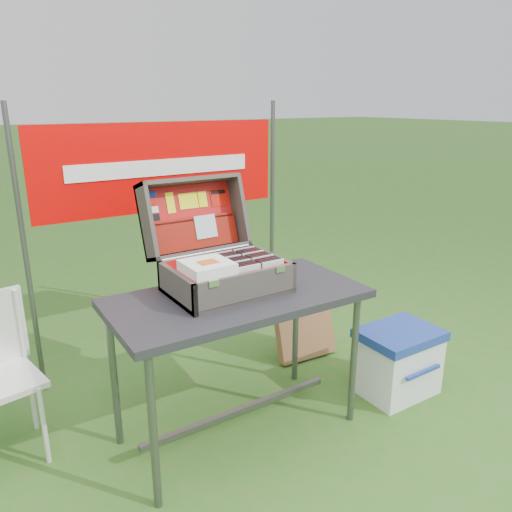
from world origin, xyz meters
TOP-DOWN VIEW (x-y plane):
  - ground at (0.00, 0.00)m, footprint 80.00×80.00m
  - table at (-0.06, 0.10)m, footprint 1.27×0.66m
  - table_top at (-0.06, 0.10)m, footprint 1.27×0.66m
  - table_leg_fl at (-0.63, -0.16)m, footprint 0.04×0.04m
  - table_leg_fr at (0.51, -0.16)m, footprint 0.04×0.04m
  - table_leg_bl at (-0.63, 0.35)m, footprint 0.04×0.04m
  - table_leg_br at (0.51, 0.35)m, footprint 0.04×0.04m
  - table_brace at (-0.06, 0.10)m, footprint 1.11×0.03m
  - suitcase at (-0.08, 0.23)m, footprint 0.56×0.56m
  - suitcase_base_bottom at (-0.08, 0.17)m, footprint 0.56×0.40m
  - suitcase_base_wall_front at (-0.08, -0.03)m, footprint 0.56×0.02m
  - suitcase_base_wall_back at (-0.08, 0.36)m, footprint 0.56×0.02m
  - suitcase_base_wall_left at (-0.35, 0.17)m, footprint 0.02×0.40m
  - suitcase_base_wall_right at (0.19, 0.17)m, footprint 0.02×0.40m
  - suitcase_liner_floor at (-0.08, 0.17)m, footprint 0.52×0.36m
  - suitcase_latch_left at (-0.26, -0.04)m, footprint 0.05×0.01m
  - suitcase_latch_right at (0.10, -0.04)m, footprint 0.05×0.01m
  - suitcase_hinge at (-0.08, 0.37)m, footprint 0.51×0.02m
  - suitcase_lid_back at (-0.08, 0.56)m, footprint 0.56×0.14m
  - suitcase_lid_rim_far at (-0.08, 0.56)m, footprint 0.56×0.15m
  - suitcase_lid_rim_near at (-0.08, 0.44)m, footprint 0.56×0.15m
  - suitcase_lid_rim_left at (-0.35, 0.50)m, footprint 0.02×0.26m
  - suitcase_lid_rim_right at (0.19, 0.50)m, footprint 0.02×0.26m
  - suitcase_lid_liner at (-0.08, 0.55)m, footprint 0.52×0.11m
  - suitcase_liner_wall_front at (-0.08, -0.01)m, footprint 0.52×0.01m
  - suitcase_liner_wall_back at (-0.08, 0.34)m, footprint 0.52×0.01m
  - suitcase_liner_wall_left at (-0.34, 0.17)m, footprint 0.01×0.36m
  - suitcase_liner_wall_right at (0.18, 0.17)m, footprint 0.01×0.36m
  - suitcase_lid_pocket at (-0.08, 0.50)m, footprint 0.50×0.08m
  - suitcase_pocket_edge at (-0.08, 0.52)m, footprint 0.49×0.03m
  - suitcase_pocket_cd at (-0.02, 0.49)m, footprint 0.13×0.05m
  - lid_sticker_cc_a at (-0.28, 0.58)m, footprint 0.06×0.01m
  - lid_sticker_cc_b at (-0.28, 0.57)m, footprint 0.06×0.01m
  - lid_sticker_cc_c at (-0.28, 0.56)m, footprint 0.06×0.01m
  - lid_sticker_cc_d at (-0.28, 0.55)m, footprint 0.06×0.01m
  - lid_card_neon_tall at (-0.18, 0.57)m, footprint 0.05×0.04m
  - lid_card_neon_main at (-0.08, 0.57)m, footprint 0.11×0.03m
  - lid_card_neon_small at (0.01, 0.57)m, footprint 0.05×0.03m
  - lid_sticker_band at (0.11, 0.57)m, footprint 0.10×0.03m
  - lid_sticker_band_bar at (0.11, 0.58)m, footprint 0.09×0.01m
  - cd_left_0 at (-0.04, 0.01)m, footprint 0.12×0.01m
  - cd_left_1 at (-0.04, 0.03)m, footprint 0.12×0.01m
  - cd_left_2 at (-0.04, 0.06)m, footprint 0.12×0.01m
  - cd_left_3 at (-0.04, 0.08)m, footprint 0.12×0.01m
  - cd_left_4 at (-0.04, 0.10)m, footprint 0.12×0.01m
  - cd_left_5 at (-0.04, 0.12)m, footprint 0.12×0.01m
  - cd_left_6 at (-0.04, 0.14)m, footprint 0.12×0.01m
  - cd_left_7 at (-0.04, 0.17)m, footprint 0.12×0.01m
  - cd_left_8 at (-0.04, 0.19)m, footprint 0.12×0.01m
  - cd_left_9 at (-0.04, 0.21)m, footprint 0.12×0.01m
  - cd_left_10 at (-0.04, 0.23)m, footprint 0.12×0.01m
  - cd_left_11 at (-0.04, 0.25)m, footprint 0.12×0.01m
  - cd_left_12 at (-0.04, 0.28)m, footprint 0.12×0.01m
  - cd_left_13 at (-0.04, 0.30)m, footprint 0.12×0.01m
  - cd_right_0 at (0.09, 0.01)m, footprint 0.12×0.01m
  - cd_right_1 at (0.09, 0.03)m, footprint 0.12×0.01m
  - cd_right_2 at (0.09, 0.06)m, footprint 0.12×0.01m
  - cd_right_3 at (0.09, 0.08)m, footprint 0.12×0.01m
  - cd_right_4 at (0.09, 0.10)m, footprint 0.12×0.01m
  - cd_right_5 at (0.09, 0.12)m, footprint 0.12×0.01m
  - cd_right_6 at (0.09, 0.14)m, footprint 0.12×0.01m
  - cd_right_7 at (0.09, 0.17)m, footprint 0.12×0.01m
  - cd_right_8 at (0.09, 0.19)m, footprint 0.12×0.01m
  - cd_right_9 at (0.09, 0.21)m, footprint 0.12×0.01m
  - cd_right_10 at (0.09, 0.23)m, footprint 0.12×0.01m
  - cd_right_11 at (0.09, 0.25)m, footprint 0.12×0.01m
  - cd_right_12 at (0.09, 0.28)m, footprint 0.12×0.01m
  - cd_right_13 at (0.09, 0.30)m, footprint 0.12×0.01m
  - songbook_0 at (-0.22, 0.09)m, footprint 0.21×0.21m
  - songbook_1 at (-0.22, 0.09)m, footprint 0.21×0.21m
  - songbook_2 at (-0.22, 0.09)m, footprint 0.21×0.21m
  - songbook_3 at (-0.22, 0.09)m, footprint 0.21×0.21m
  - songbook_4 at (-0.22, 0.09)m, footprint 0.21×0.21m
  - songbook_5 at (-0.22, 0.09)m, footprint 0.21×0.21m
  - songbook_6 at (-0.22, 0.09)m, footprint 0.21×0.21m
  - songbook_7 at (-0.22, 0.09)m, footprint 0.21×0.21m
  - songbook_8 at (-0.22, 0.09)m, footprint 0.21×0.21m
  - songbook_9 at (-0.22, 0.09)m, footprint 0.21×0.21m
  - songbook_graphic at (-0.22, 0.08)m, footprint 0.09×0.07m
  - cooler at (0.94, -0.10)m, footprint 0.47×0.36m
  - cooler_body at (0.94, -0.10)m, footprint 0.45×0.34m
  - cooler_lid at (0.94, -0.10)m, footprint 0.47×0.36m
  - cooler_handle at (0.94, -0.29)m, footprint 0.28×0.02m
  - chair_leg_fr at (-0.97, 0.40)m, footprint 0.02×0.02m
  - chair_leg_br at (-0.97, 0.71)m, footprint 0.02×0.02m
  - chair_upright_right at (-0.97, 0.73)m, footprint 0.02×0.02m
  - cardboard_box at (0.75, 0.56)m, footprint 0.44×0.22m
  - banner_post_left at (-0.85, 1.10)m, footprint 0.03×0.03m
  - banner_post_right at (0.85, 1.10)m, footprint 0.03×0.03m
  - banner at (0.00, 1.09)m, footprint 1.60×0.02m
  - banner_text at (0.00, 1.08)m, footprint 1.20×0.00m

SIDE VIEW (x-z plane):
  - ground at x=0.00m, z-range 0.00..0.00m
  - table_brace at x=-0.06m, z-range 0.10..0.14m
  - cooler_body at x=0.94m, z-range 0.00..0.35m
  - cooler at x=0.94m, z-range 0.00..0.41m
  - chair_leg_fr at x=-0.97m, z-range 0.00..0.41m
  - chair_leg_br at x=-0.97m, z-range 0.00..0.41m
  - cooler_handle at x=0.94m, z-range 0.21..0.23m
  - cardboard_box at x=0.75m, z-range 0.00..0.45m
  - table_leg_fl at x=-0.63m, z-range 0.00..0.75m
  - table_leg_fr at x=0.51m, z-range 0.00..0.75m
  - table_leg_bl at x=-0.63m, z-range 0.00..0.75m
  - table_leg_br at x=0.51m, z-range 0.00..0.75m
  - cooler_lid at x=0.94m, z-range 0.35..0.41m
  - table at x=-0.06m, z-range 0.00..0.79m
  - chair_upright_right at x=-0.97m, z-range 0.41..0.80m
  - table_top at x=-0.06m, z-range 0.75..0.79m
  - suitcase_base_bottom at x=-0.08m, z-range 0.79..0.81m
  - suitcase_liner_floor at x=-0.08m, z-range 0.81..0.81m
  - banner_post_left at x=-0.85m, z-range 0.00..1.70m
  - banner_post_right at x=0.85m, z-range 0.00..1.70m
  - suitcase_base_wall_front at x=-0.08m, z-range 0.79..0.94m
  - suitcase_base_wall_back at x=-0.08m, z-range 0.79..0.94m
  - suitcase_base_wall_left at x=-0.35m, z-range 0.79..0.94m
  - suitcase_base_wall_right at x=0.19m, z-range 0.79..0.94m
  - suitcase_liner_wall_front at x=-0.08m, z-range 0.81..0.94m
  - suitcase_liner_wall_back at x=-0.08m, z-range 0.81..0.94m
  - suitcase_liner_wall_left at x=-0.34m, z-range 0.81..0.94m
  - suitcase_liner_wall_right at x=0.18m, z-range 0.81..0.94m
  - cd_left_0 at x=-0.04m, z-range 0.81..0.96m
  - cd_left_1 at x=-0.04m, z-range 0.81..0.96m
  - cd_left_2 at x=-0.04m, z-range 0.81..0.96m
  - cd_left_3 at x=-0.04m, z-range 0.81..0.96m
  - cd_left_4 at x=-0.04m, z-range 0.81..0.96m
  - cd_left_5 at x=-0.04m, z-range 0.81..0.96m
  - cd_left_6 at x=-0.04m, z-range 0.81..0.96m
  - cd_left_7 at x=-0.04m, z-range 0.81..0.96m
  - cd_left_8 at x=-0.04m, z-range 0.81..0.96m
  - cd_left_9 at x=-0.04m, z-range 0.81..0.96m
  - cd_left_10 at x=-0.04m, z-range 0.81..0.96m
  - cd_left_11 at x=-0.04m, z-range 0.81..0.96m
  - cd_left_12 at x=-0.04m, z-range 0.81..0.96m
  - cd_left_13 at x=-0.04m, z-range 0.81..0.96m
  - cd_right_0 at x=0.09m, z-range 0.81..0.96m
  - cd_right_1 at x=0.09m, z-range 0.81..0.96m
  - cd_right_2 at x=0.09m, z-range 0.81..0.96m
  - cd_right_3 at x=0.09m, z-range 0.81..0.96m
  - cd_right_4 at x=0.09m, z-range 0.81..0.96m
  - cd_right_5 at x=0.09m, z-range 0.81..0.96m
  - cd_right_6 at x=0.09m, z-range 0.81..0.96m
  - cd_right_7 at x=0.09m, z-range 0.81..0.96m
  - cd_right_8 at x=0.09m, z-range 0.81..0.96m
  - cd_right_9 at x=0.09m, z-range 0.81..0.96m
  - cd_right_10 at x=0.09m, z-range 0.81..0.96m
  - cd_right_11 at x=0.09m, z-range 0.81..0.96m
  - cd_right_12 at x=0.09m, z-range 0.81..0.96m
  - cd_right_13 at x=0.09m, z-range 0.81..0.96m
  - suitcase_lid_rim_near at x=-0.08m, z-range 0.89..0.96m
  - suitcase_latch_left at x=-0.26m, z-range 0.91..0.94m
  - suitcase_latch_right at x=0.10m, z-range 0.91..0.94m
  - suitcase_hinge at x=-0.08m, z-range 0.93..0.95m
  - songbook_0 at x=-0.22m, z-range 0.94..0.94m
  - songbook_1 at x=-0.22m, z-range 0.94..0.95m
  - songbook_2 at x=-0.22m, z-range 0.95..0.95m
  - songbook_3 at x=-0.22m, z-range 0.95..0.96m
  - songbook_4 at x=-0.22m, z-range 0.96..0.96m
  - songbook_5 at x=-0.22m, z-range 0.96..0.97m
  - songbook_6 at x=-0.22m, z-range 0.97..0.97m
  - songbook_7 at x=-0.22m, z-range 0.97..0.98m
  - songbook_8 at x=-0.22m, z-range 0.98..0.98m
  - songbook_9 at x=-0.22m, z-range 0.98..0.99m
  - songbook_graphic at x=-0.22m, z-range 0.99..0.99m
  - suitcase_lid_pocket at x=-0.08m, z-range 0.93..1.09m
  - suitcase_pocket_cd at x=-0.02m, z-range 0.98..1.10m
  - suitcase at x=-0.08m, z-range 0.79..1.30m
  - suitcase_pocket_edge at x=-0.08m, z-range 1.08..1.10m
  - suitcase_lid_back at x=-0.08m, z-range 0.89..1.28m
  - suitcase_lid_liner at x=-0.08m, z-range 0.92..1.26m
  - suitcase_lid_rim_left at x=-0.35m, z-range 0.89..1.32m
  - suitcase_lid_rim_right at x=0.19m, z-range 0.89..1.32m
  - lid_sticker_cc_d at x=-0.28m, z-range 1.10..1.13m
  - lid_sticker_cc_c at x=-0.28m, z-range 1.14..1.17m
  - lid_card_neon_tall at x=-0.18m, z-range 1.13..1.23m
  - lid_card_neon_main at x=-0.08m, z-range 1.14..1.22m
  - lid_card_neon_small at x=0.01m, z-range 1.14..1.22m
  - lid_sticker_band at x=0.11m, z-range 1.13..1.23m
  - lid_sticker_cc_b at x=-0.28m, z-range 1.18..1.21m
  - lid_sticker_band_bar at x=0.11m, z-range 1.20..1.22m
  - lid_sticker_cc_a at x=-0.28m, z-range 1.22..1.25m
  - suitcase_lid_rim_far at x=-0.08m, z-range 1.26..1.32m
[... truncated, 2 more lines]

